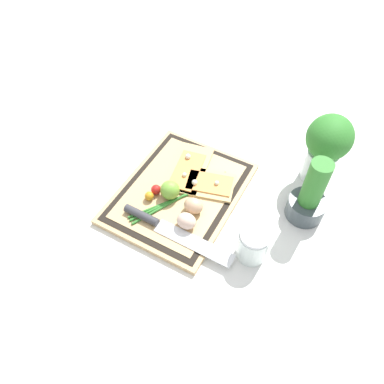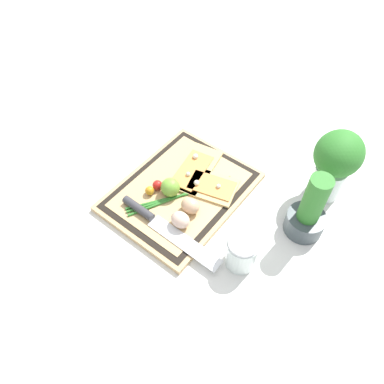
{
  "view_description": "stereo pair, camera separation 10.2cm",
  "coord_description": "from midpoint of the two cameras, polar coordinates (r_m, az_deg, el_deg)",
  "views": [
    {
      "loc": [
        0.55,
        0.34,
        0.84
      ],
      "look_at": [
        0.0,
        0.04,
        0.04
      ],
      "focal_mm": 35.0,
      "sensor_mm": 36.0,
      "label": 1
    },
    {
      "loc": [
        0.5,
        0.43,
        0.84
      ],
      "look_at": [
        0.0,
        0.04,
        0.04
      ],
      "focal_mm": 35.0,
      "sensor_mm": 36.0,
      "label": 2
    }
  ],
  "objects": [
    {
      "name": "cutting_board",
      "position": [
        1.06,
        -4.63,
        -0.27
      ],
      "size": [
        0.4,
        0.31,
        0.02
      ],
      "color": "tan",
      "rests_on": "ground_plane"
    },
    {
      "name": "lime",
      "position": [
        1.02,
        -6.24,
        0.13
      ],
      "size": [
        0.05,
        0.05,
        0.05
      ],
      "primitive_type": "sphere",
      "color": "#70A838",
      "rests_on": "cutting_board"
    },
    {
      "name": "egg_brown",
      "position": [
        0.99,
        -2.74,
        -2.31
      ],
      "size": [
        0.04,
        0.05,
        0.04
      ],
      "primitive_type": "ellipsoid",
      "color": "tan",
      "rests_on": "cutting_board"
    },
    {
      "name": "ground_plane",
      "position": [
        1.06,
        -4.6,
        -0.57
      ],
      "size": [
        6.0,
        6.0,
        0.0
      ],
      "primitive_type": "plane",
      "color": "silver"
    },
    {
      "name": "scallion_bunch",
      "position": [
        1.03,
        -4.48,
        -0.92
      ],
      "size": [
        0.28,
        0.18,
        0.01
      ],
      "color": "#2D7528",
      "rests_on": "cutting_board"
    },
    {
      "name": "knife",
      "position": [
        0.98,
        -8.0,
        -5.14
      ],
      "size": [
        0.04,
        0.32,
        0.02
      ],
      "color": "silver",
      "rests_on": "cutting_board"
    },
    {
      "name": "cherry_tomato_yellow",
      "position": [
        1.03,
        -9.36,
        -0.8
      ],
      "size": [
        0.03,
        0.03,
        0.03
      ],
      "primitive_type": "sphere",
      "color": "orange",
      "rests_on": "cutting_board"
    },
    {
      "name": "herb_glass",
      "position": [
        1.06,
        17.27,
        6.66
      ],
      "size": [
        0.14,
        0.12,
        0.21
      ],
      "color": "silver",
      "rests_on": "ground_plane"
    },
    {
      "name": "cherry_tomato_red",
      "position": [
        1.04,
        -8.3,
        0.19
      ],
      "size": [
        0.03,
        0.03,
        0.03
      ],
      "primitive_type": "sphere",
      "color": "red",
      "rests_on": "cutting_board"
    },
    {
      "name": "pizza_slice_near",
      "position": [
        1.09,
        -3.25,
        3.45
      ],
      "size": [
        0.2,
        0.14,
        0.02
      ],
      "color": "tan",
      "rests_on": "cutting_board"
    },
    {
      "name": "egg_pink",
      "position": [
        0.96,
        -3.91,
        -4.62
      ],
      "size": [
        0.04,
        0.05,
        0.04
      ],
      "primitive_type": "ellipsoid",
      "color": "beige",
      "rests_on": "cutting_board"
    },
    {
      "name": "herb_pot",
      "position": [
        1.0,
        14.69,
        -1.13
      ],
      "size": [
        0.1,
        0.1,
        0.2
      ],
      "color": "#3D474C",
      "rests_on": "ground_plane"
    },
    {
      "name": "sauce_jar",
      "position": [
        0.93,
        6.1,
        -8.35
      ],
      "size": [
        0.08,
        0.08,
        0.09
      ],
      "color": "silver",
      "rests_on": "ground_plane"
    },
    {
      "name": "pizza_slice_far",
      "position": [
        1.05,
        -0.59,
        1.16
      ],
      "size": [
        0.14,
        0.18,
        0.02
      ],
      "color": "tan",
      "rests_on": "cutting_board"
    }
  ]
}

